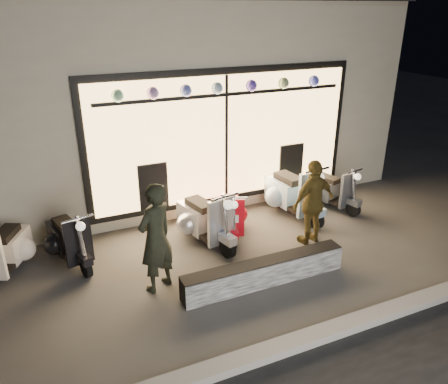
# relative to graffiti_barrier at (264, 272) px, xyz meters

# --- Properties ---
(ground) EXTENTS (40.00, 40.00, 0.00)m
(ground) POSITION_rel_graffiti_barrier_xyz_m (-0.28, 0.65, -0.20)
(ground) COLOR #383533
(ground) RESTS_ON ground
(kerb) EXTENTS (40.00, 0.25, 0.12)m
(kerb) POSITION_rel_graffiti_barrier_xyz_m (-0.28, -1.35, -0.14)
(kerb) COLOR slate
(kerb) RESTS_ON ground
(shop_building) EXTENTS (10.20, 6.23, 4.20)m
(shop_building) POSITION_rel_graffiti_barrier_xyz_m (-0.28, 5.63, 1.90)
(shop_building) COLOR beige
(shop_building) RESTS_ON ground
(graffiti_barrier) EXTENTS (2.62, 0.28, 0.40)m
(graffiti_barrier) POSITION_rel_graffiti_barrier_xyz_m (0.00, 0.00, 0.00)
(graffiti_barrier) COLOR black
(graffiti_barrier) RESTS_ON ground
(scooter_silver) EXTENTS (0.68, 1.48, 1.05)m
(scooter_silver) POSITION_rel_graffiti_barrier_xyz_m (-0.36, 1.66, 0.22)
(scooter_silver) COLOR black
(scooter_silver) RESTS_ON ground
(scooter_red) EXTENTS (0.67, 1.25, 0.89)m
(scooter_red) POSITION_rel_graffiti_barrier_xyz_m (0.24, 1.77, 0.16)
(scooter_red) COLOR black
(scooter_red) RESTS_ON ground
(scooter_black) EXTENTS (0.65, 1.34, 0.95)m
(scooter_black) POSITION_rel_graffiti_barrier_xyz_m (-2.62, 1.96, 0.18)
(scooter_black) COLOR black
(scooter_black) RESTS_ON ground
(scooter_cream) EXTENTS (0.79, 1.30, 0.95)m
(scooter_cream) POSITION_rel_graffiti_barrier_xyz_m (-3.53, 2.00, 0.18)
(scooter_cream) COLOR black
(scooter_cream) RESTS_ON ground
(scooter_blue) EXTENTS (0.61, 1.58, 1.12)m
(scooter_blue) POSITION_rel_graffiti_barrier_xyz_m (1.67, 2.01, 0.25)
(scooter_blue) COLOR black
(scooter_blue) RESTS_ON ground
(scooter_grey) EXTENTS (0.62, 1.28, 0.91)m
(scooter_grey) POSITION_rel_graffiti_barrier_xyz_m (2.60, 1.97, 0.17)
(scooter_grey) COLOR black
(scooter_grey) RESTS_ON ground
(man) EXTENTS (0.73, 0.65, 1.68)m
(man) POSITION_rel_graffiti_barrier_xyz_m (-1.49, 0.56, 0.64)
(man) COLOR black
(man) RESTS_ON ground
(woman) EXTENTS (0.95, 0.52, 1.54)m
(woman) POSITION_rel_graffiti_barrier_xyz_m (1.38, 0.80, 0.57)
(woman) COLOR brown
(woman) RESTS_ON ground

